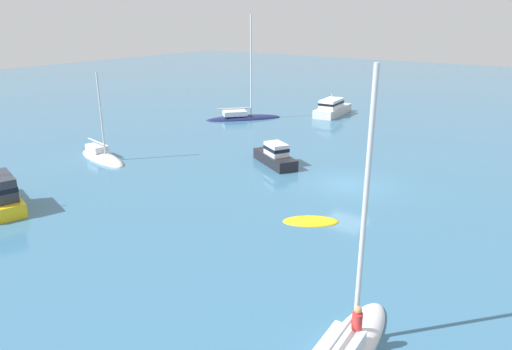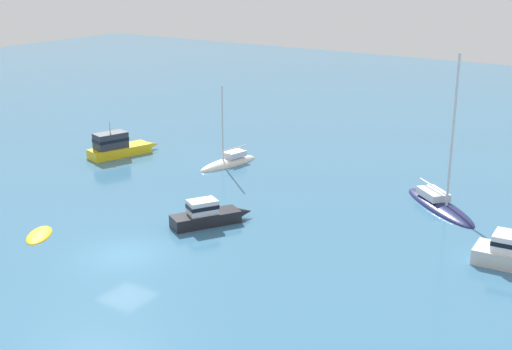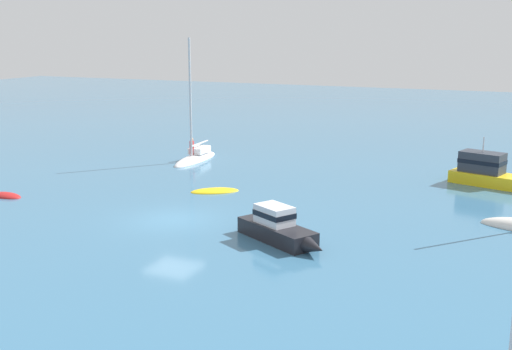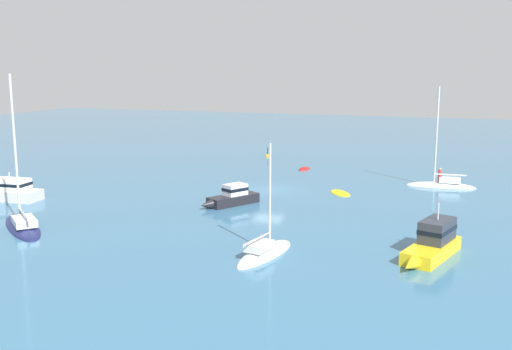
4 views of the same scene
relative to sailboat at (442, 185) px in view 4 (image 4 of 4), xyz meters
name	(u,v)px [view 4 (image 4 of 4)]	position (x,y,z in m)	size (l,w,h in m)	color
ground_plane	(268,190)	(13.76, 6.35, -0.19)	(160.00, 160.00, 0.00)	teal
sailboat	(442,185)	(0.00, 0.00, 0.00)	(5.92, 1.73, 9.09)	white
motor_cruiser	(433,242)	(-0.28, 20.07, 0.60)	(3.06, 6.21, 2.90)	yellow
powerboat	(5,191)	(32.23, 16.59, 0.51)	(7.10, 2.38, 2.22)	silver
sloop	(264,254)	(8.50, 23.02, -0.10)	(2.50, 5.71, 6.69)	silver
powerboat_1	(232,197)	(14.72, 12.35, 0.41)	(3.44, 4.93, 1.56)	black
skiff	(340,193)	(7.78, 5.57, -0.19)	(2.67, 3.04, 0.37)	yellow
yacht	(23,225)	(25.13, 22.86, -0.02)	(6.92, 6.28, 10.25)	#191E4C
rib	(304,169)	(13.54, -4.65, -0.19)	(1.13, 2.17, 0.45)	#B21E1E
channel_buoy	(268,156)	(19.83, -11.74, -0.17)	(0.56, 0.56, 1.32)	orange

